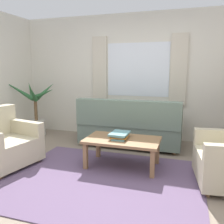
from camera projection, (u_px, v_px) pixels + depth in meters
ground_plane at (102, 181)px, 3.18m from camera, size 6.24×6.24×0.00m
wall_back at (138, 77)px, 5.06m from camera, size 5.32×0.12×2.60m
window_with_curtains at (137, 70)px, 4.96m from camera, size 1.98×0.07×1.40m
area_rug at (102, 180)px, 3.17m from camera, size 2.59×2.10×0.01m
couch at (130, 127)px, 4.55m from camera, size 1.90×0.82×0.92m
armchair_left at (2, 143)px, 3.64m from camera, size 0.97×0.98×0.88m
coffee_table at (122, 142)px, 3.57m from camera, size 1.10×0.64×0.44m
book_stack_on_table at (120, 135)px, 3.57m from camera, size 0.27×0.35×0.09m
potted_plant at (36, 114)px, 5.30m from camera, size 1.05×1.03×1.25m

